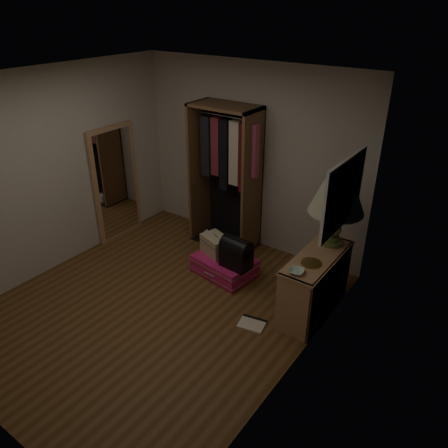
{
  "coord_description": "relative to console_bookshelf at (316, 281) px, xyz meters",
  "views": [
    {
      "loc": [
        3.08,
        -2.93,
        3.3
      ],
      "look_at": [
        0.3,
        0.95,
        0.8
      ],
      "focal_mm": 35.0,
      "sensor_mm": 36.0,
      "label": 1
    }
  ],
  "objects": [
    {
      "name": "floor_mirror",
      "position": [
        -3.24,
        -0.04,
        0.46
      ],
      "size": [
        0.06,
        0.8,
        1.7
      ],
      "color": "tan",
      "rests_on": "ground"
    },
    {
      "name": "ground",
      "position": [
        -1.54,
        -1.04,
        -0.39
      ],
      "size": [
        4.0,
        4.0,
        0.0
      ],
      "primitive_type": "plane",
      "color": "#563618",
      "rests_on": "ground"
    },
    {
      "name": "floor_book",
      "position": [
        -0.44,
        -0.66,
        -0.38
      ],
      "size": [
        0.33,
        0.29,
        0.03
      ],
      "rotation": [
        0.0,
        0.0,
        0.2
      ],
      "color": "beige",
      "rests_on": "ground"
    },
    {
      "name": "brass_tray",
      "position": [
        0.0,
        -0.22,
        0.37
      ],
      "size": [
        0.29,
        0.29,
        0.01
      ],
      "rotation": [
        0.0,
        0.0,
        0.31
      ],
      "color": "#B09243",
      "rests_on": "console_bookshelf"
    },
    {
      "name": "ceramic_bowl",
      "position": [
        -0.05,
        -0.47,
        0.38
      ],
      "size": [
        0.2,
        0.2,
        0.04
      ],
      "primitive_type": "imported",
      "rotation": [
        0.0,
        0.0,
        0.17
      ],
      "color": "#AFD2B8",
      "rests_on": "console_bookshelf"
    },
    {
      "name": "table_lamp",
      "position": [
        0.0,
        0.32,
        0.93
      ],
      "size": [
        0.81,
        0.81,
        0.78
      ],
      "rotation": [
        0.0,
        0.0,
        -0.37
      ],
      "color": "#4C5C2C",
      "rests_on": "console_bookshelf"
    },
    {
      "name": "pink_suitcase",
      "position": [
        -1.29,
        -0.01,
        -0.27
      ],
      "size": [
        0.86,
        0.67,
        0.24
      ],
      "rotation": [
        0.0,
        0.0,
        -0.14
      ],
      "color": "#CC1861",
      "rests_on": "ground"
    },
    {
      "name": "white_jug",
      "position": [
        -2.02,
        0.56,
        -0.31
      ],
      "size": [
        0.11,
        0.11,
        0.18
      ],
      "rotation": [
        0.0,
        0.0,
        -0.04
      ],
      "color": "white",
      "rests_on": "ground"
    },
    {
      "name": "black_bag",
      "position": [
        -1.06,
        -0.08,
        0.06
      ],
      "size": [
        0.39,
        0.27,
        0.41
      ],
      "rotation": [
        0.0,
        0.0,
        -0.07
      ],
      "color": "black",
      "rests_on": "pink_suitcase"
    },
    {
      "name": "train_case",
      "position": [
        -1.46,
        0.02,
        -0.02
      ],
      "size": [
        0.44,
        0.37,
        0.28
      ],
      "rotation": [
        0.0,
        0.0,
        -0.33
      ],
      "color": "tan",
      "rests_on": "pink_suitcase"
    },
    {
      "name": "console_bookshelf",
      "position": [
        0.0,
        0.0,
        0.0
      ],
      "size": [
        0.42,
        1.12,
        0.75
      ],
      "color": "#AA7A52",
      "rests_on": "ground"
    },
    {
      "name": "open_wardrobe",
      "position": [
        -1.76,
        0.73,
        0.82
      ],
      "size": [
        1.0,
        0.5,
        2.05
      ],
      "color": "brown",
      "rests_on": "ground"
    },
    {
      "name": "room_walls",
      "position": [
        -1.46,
        -1.0,
        1.11
      ],
      "size": [
        3.52,
        4.02,
        2.6
      ],
      "color": "#BDB6A8",
      "rests_on": "ground"
    }
  ]
}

